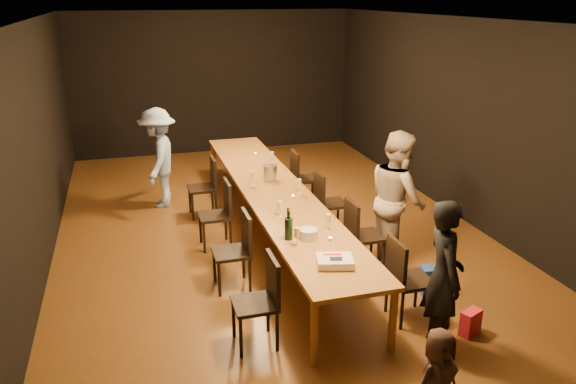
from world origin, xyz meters
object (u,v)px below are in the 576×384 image
object	(u,v)px
chair_right_0	(411,279)
child	(436,380)
woman_birthday	(444,277)
birthday_cake	(335,261)
chair_left_0	(254,303)
chair_left_3	(202,187)
table	(274,193)
chair_right_3	(306,178)
plate_stack	(308,234)
chair_right_2	(331,203)
chair_left_2	(215,215)
ice_bucket	(270,173)
chair_right_1	(365,235)
chair_left_1	(231,252)
champagne_bottle	(289,223)
man_blue	(159,158)
woman_tan	(397,199)

from	to	relation	value
chair_right_0	child	size ratio (longest dim) A/B	1.04
woman_birthday	birthday_cake	xyz separation A→B (m)	(-0.89, 0.56, 0.02)
chair_left_0	chair_left_3	bearing A→B (deg)	0.00
table	birthday_cake	world-z (taller)	birthday_cake
chair_right_3	plate_stack	distance (m)	3.07
table	woman_birthday	world-z (taller)	woman_birthday
table	chair_left_3	bearing A→B (deg)	125.31
chair_right_3	chair_left_3	world-z (taller)	same
chair_right_3	woman_birthday	bearing A→B (deg)	0.39
chair_right_2	child	xyz separation A→B (m)	(-0.59, -3.92, -0.02)
chair_left_2	ice_bucket	world-z (taller)	ice_bucket
chair_right_1	chair_right_3	world-z (taller)	same
table	plate_stack	distance (m)	1.72
chair_left_1	champagne_bottle	distance (m)	0.87
man_blue	woman_tan	bearing A→B (deg)	57.07
chair_right_3	birthday_cake	size ratio (longest dim) A/B	2.21
chair_right_1	plate_stack	world-z (taller)	chair_right_1
chair_left_2	champagne_bottle	bearing A→B (deg)	-161.01
chair_left_3	woman_tan	world-z (taller)	woman_tan
table	chair_right_1	bearing A→B (deg)	-54.69
chair_right_1	chair_right_3	bearing A→B (deg)	180.00
chair_right_2	man_blue	xyz separation A→B (m)	(-2.29, 1.84, 0.35)
birthday_cake	chair_left_3	bearing A→B (deg)	117.55
table	chair_left_3	world-z (taller)	chair_left_3
champagne_bottle	ice_bucket	bearing A→B (deg)	80.98
chair_left_0	woman_birthday	size ratio (longest dim) A/B	0.60
chair_left_2	woman_tan	distance (m)	2.47
ice_bucket	chair_right_3	bearing A→B (deg)	44.45
man_blue	chair_left_1	bearing A→B (deg)	25.27
chair_left_2	chair_right_2	bearing A→B (deg)	-90.00
chair_left_1	ice_bucket	bearing A→B (deg)	-29.09
child	chair_left_2	bearing A→B (deg)	84.09
champagne_bottle	plate_stack	bearing A→B (deg)	-15.65
chair_right_1	chair_left_2	distance (m)	2.08
chair_right_1	woman_tan	size ratio (longest dim) A/B	0.53
ice_bucket	child	bearing A→B (deg)	-87.13
chair_right_0	chair_right_2	bearing A→B (deg)	180.00
chair_right_1	chair_left_1	distance (m)	1.70
woman_birthday	ice_bucket	xyz separation A→B (m)	(-0.83, 3.36, 0.09)
chair_left_1	child	xyz separation A→B (m)	(1.11, -2.72, -0.02)
table	chair_right_1	size ratio (longest dim) A/B	6.45
chair_right_2	chair_right_0	bearing A→B (deg)	-0.00
table	woman_birthday	xyz separation A→B (m)	(0.88, -2.95, 0.07)
chair_left_1	chair_right_3	bearing A→B (deg)	-35.31
chair_right_3	chair_right_0	bearing A→B (deg)	-0.00
chair_right_2	ice_bucket	world-z (taller)	ice_bucket
chair_right_3	birthday_cake	world-z (taller)	chair_right_3
chair_right_3	chair_right_1	bearing A→B (deg)	-0.00
chair_left_1	birthday_cake	bearing A→B (deg)	-144.89
chair_left_1	woman_tan	world-z (taller)	woman_tan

